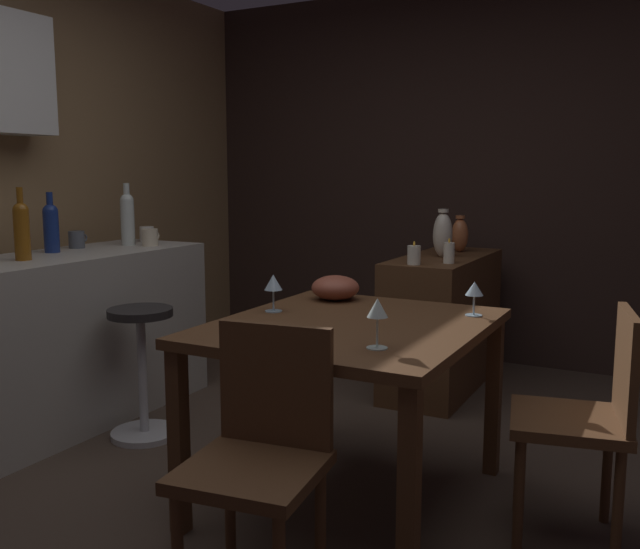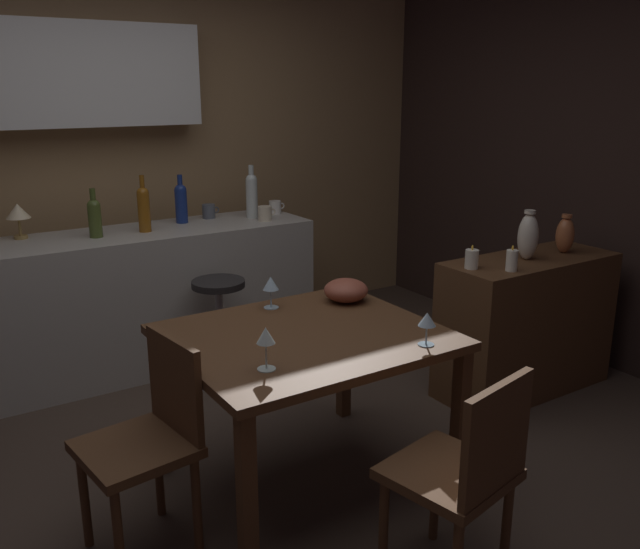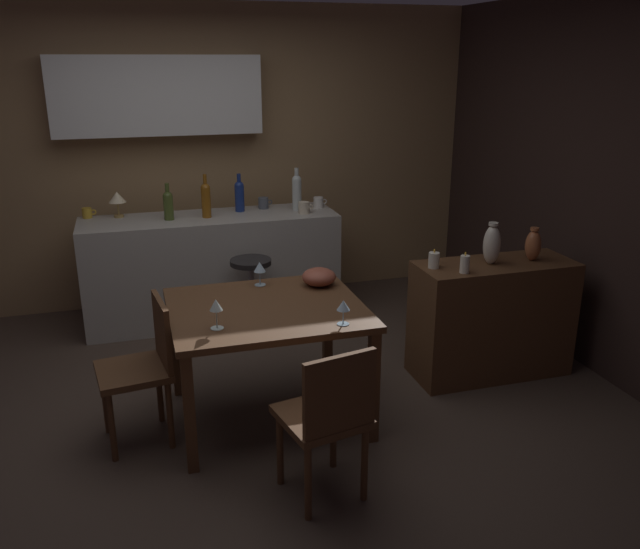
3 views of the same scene
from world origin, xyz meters
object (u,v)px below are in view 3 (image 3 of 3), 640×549
object	(u,v)px
wine_bottle_cobalt	(239,195)
pillar_candle_short	(465,264)
bar_stool	(252,297)
wine_glass_right	(343,306)
wine_bottle_clear	(297,191)
chair_by_doorway	(328,416)
dining_table	(267,320)
wine_glass_center	(260,268)
wine_bottle_amber	(206,199)
sideboard_cabinet	(491,319)
cup_slate	(264,203)
vase_copper	(533,245)
pillar_candle_tall	(434,260)
cup_white	(318,202)
cup_cream	(304,208)
counter_lamp	(117,199)
wine_bottle_olive	(168,204)
vase_ceramic_ivory	(492,244)
wine_glass_left	(216,306)
chair_near_window	(144,364)
fruit_bowl	(319,277)

from	to	relation	value
wine_bottle_cobalt	pillar_candle_short	distance (m)	2.17
bar_stool	wine_glass_right	xyz separation A→B (m)	(0.22, -1.61, 0.49)
wine_bottle_cobalt	wine_bottle_clear	distance (m)	0.49
chair_by_doorway	dining_table	bearing A→B (deg)	97.31
wine_glass_center	wine_bottle_amber	size ratio (longest dim) A/B	0.45
sideboard_cabinet	wine_bottle_cobalt	size ratio (longest dim) A/B	3.42
wine_bottle_cobalt	cup_slate	xyz separation A→B (m)	(0.22, 0.05, -0.10)
vase_copper	pillar_candle_tall	bearing A→B (deg)	176.68
pillar_candle_short	wine_bottle_amber	bearing A→B (deg)	130.68
cup_white	cup_cream	xyz separation A→B (m)	(-0.18, -0.19, 0.00)
dining_table	pillar_candle_short	xyz separation A→B (m)	(1.32, 0.02, 0.23)
wine_bottle_amber	counter_lamp	world-z (taller)	wine_bottle_amber
wine_bottle_olive	cup_cream	xyz separation A→B (m)	(1.10, -0.10, -0.08)
dining_table	sideboard_cabinet	world-z (taller)	sideboard_cabinet
dining_table	wine_bottle_cobalt	xyz separation A→B (m)	(0.17, 1.85, 0.39)
wine_glass_center	cup_slate	bearing A→B (deg)	77.16
chair_by_doorway	pillar_candle_tall	distance (m)	1.55
chair_by_doorway	vase_ceramic_ivory	xyz separation A→B (m)	(1.47, 1.02, 0.48)
cup_slate	vase_copper	size ratio (longest dim) A/B	0.53
wine_glass_left	wine_bottle_clear	xyz separation A→B (m)	(0.98, 2.01, 0.20)
wine_glass_center	vase_ceramic_ivory	size ratio (longest dim) A/B	0.55
cup_white	vase_copper	xyz separation A→B (m)	(1.04, -1.67, -0.02)
wine_bottle_amber	cup_white	world-z (taller)	wine_bottle_amber
wine_glass_right	vase_copper	size ratio (longest dim) A/B	0.61
wine_bottle_cobalt	wine_glass_left	bearing A→B (deg)	-103.35
wine_bottle_olive	cup_white	size ratio (longest dim) A/B	2.45
wine_glass_left	wine_glass_right	size ratio (longest dim) A/B	1.20
chair_near_window	vase_ceramic_ivory	xyz separation A→B (m)	(2.31, 0.18, 0.48)
wine_glass_center	vase_copper	distance (m)	1.87
wine_glass_center	cup_slate	size ratio (longest dim) A/B	1.29
chair_by_doorway	wine_bottle_amber	size ratio (longest dim) A/B	2.41
wine_bottle_clear	cup_cream	xyz separation A→B (m)	(0.02, -0.15, -0.12)
dining_table	sideboard_cabinet	size ratio (longest dim) A/B	1.04
bar_stool	pillar_candle_tall	bearing A→B (deg)	-44.92
wine_glass_center	pillar_candle_tall	xyz separation A→B (m)	(1.13, -0.21, 0.01)
chair_near_window	pillar_candle_short	size ratio (longest dim) A/B	6.05
sideboard_cabinet	vase_copper	world-z (taller)	vase_copper
wine_bottle_olive	vase_copper	bearing A→B (deg)	-34.16
wine_glass_left	wine_glass_center	size ratio (longest dim) A/B	1.08
cup_slate	sideboard_cabinet	bearing A→B (deg)	-54.52
chair_near_window	wine_bottle_cobalt	xyz separation A→B (m)	(0.90, 1.89, 0.57)
cup_slate	wine_bottle_olive	bearing A→B (deg)	-167.29
fruit_bowl	cup_slate	xyz separation A→B (m)	(-0.02, 1.62, 0.15)
wine_bottle_olive	pillar_candle_short	size ratio (longest dim) A/B	2.10
wine_glass_left	cup_white	world-z (taller)	cup_white
bar_stool	pillar_candle_tall	size ratio (longest dim) A/B	5.05
fruit_bowl	pillar_candle_tall	xyz separation A→B (m)	(0.77, -0.10, 0.08)
wine_bottle_olive	vase_ceramic_ivory	size ratio (longest dim) A/B	1.03
cup_slate	vase_ceramic_ivory	xyz separation A→B (m)	(1.20, -1.75, 0.01)
counter_lamp	wine_bottle_cobalt	bearing A→B (deg)	-3.88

